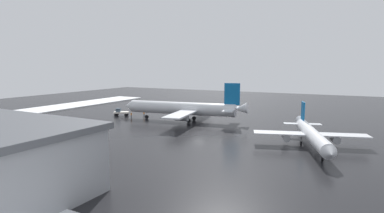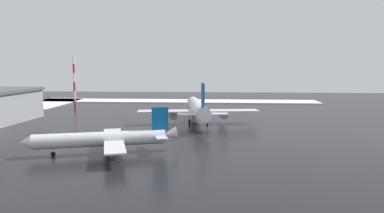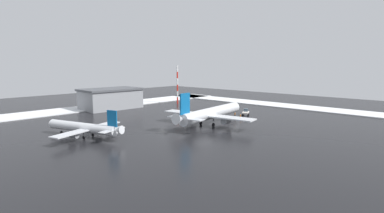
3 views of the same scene
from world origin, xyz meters
name	(u,v)px [view 1 (image 1 of 3)]	position (x,y,z in m)	size (l,w,h in m)	color
ground_plane	(199,133)	(0.00, 0.00, 0.00)	(240.00, 240.00, 0.00)	black
snow_bank_left	(21,113)	(-67.00, 0.00, 0.16)	(14.00, 116.00, 0.31)	white
airplane_far_rear	(184,108)	(-10.33, 11.77, 3.71)	(37.81, 31.52, 11.24)	silver
airplane_distant_tail	(312,135)	(25.41, -2.41, 2.60)	(21.82, 25.91, 7.87)	silver
pushback_tug	(121,112)	(-32.67, 10.45, 1.28)	(5.10, 4.00, 2.50)	silver
ground_crew_beside_wing	(144,114)	(-25.41, 13.00, 0.97)	(0.36, 0.36, 1.71)	black
ground_crew_by_nose_gear	(131,115)	(-27.45, 9.20, 0.97)	(0.36, 0.36, 1.71)	black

